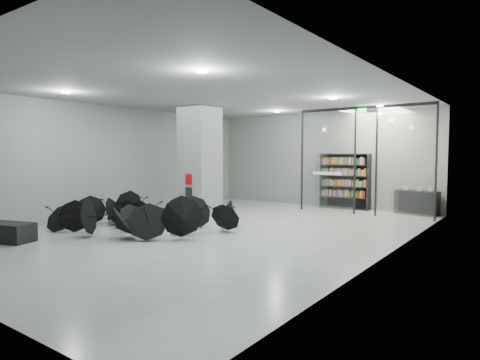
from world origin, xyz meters
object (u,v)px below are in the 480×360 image
Objects in this scene: column at (200,161)px; shop_counter at (417,203)px; bookshelf at (345,181)px; umbrella_cluster at (142,220)px; bench at (5,232)px.

shop_counter is (6.54, 4.73, -1.55)m from column.
bookshelf is 2.91m from shop_counter.
column reaches higher than umbrella_cluster.
shop_counter is at bearing -4.00° from bookshelf.
umbrella_cluster is at bearing -114.22° from bookshelf.
column is 6.09m from bookshelf.
bookshelf reaches higher than umbrella_cluster.
umbrella_cluster reaches higher than shop_counter.
shop_counter is 10.00m from umbrella_cluster.
column is at bearing 101.04° from umbrella_cluster.
column reaches higher than bookshelf.
shop_counter is at bearing 39.39° from bench.
bookshelf is 8.70m from umbrella_cluster.
column reaches higher than bench.
bookshelf is (4.67, 11.28, 0.89)m from bench.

